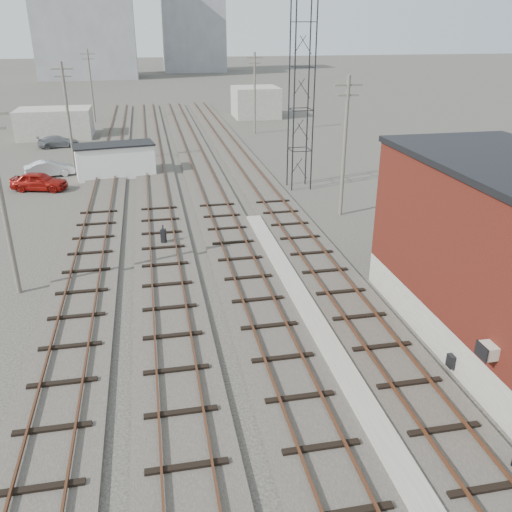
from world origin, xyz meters
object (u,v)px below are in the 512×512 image
object	(u,v)px
switch_stand	(163,236)
site_trailer	(115,160)
car_silver	(49,169)
car_grey	(58,141)
car_red	(39,181)

from	to	relation	value
switch_stand	site_trailer	bearing A→B (deg)	123.39
car_silver	car_grey	bearing A→B (deg)	-8.55
switch_stand	car_red	distance (m)	16.06
site_trailer	car_grey	world-z (taller)	site_trailer
site_trailer	car_silver	distance (m)	5.64
car_red	car_grey	xyz separation A→B (m)	(-0.74, 16.40, -0.12)
car_red	car_silver	size ratio (longest dim) A/B	1.05
switch_stand	car_silver	bearing A→B (deg)	138.66
site_trailer	car_grey	xyz separation A→B (m)	(-6.38, 13.21, -0.79)
car_grey	car_red	bearing A→B (deg)	169.51
switch_stand	car_red	bearing A→B (deg)	145.92
switch_stand	site_trailer	xyz separation A→B (m)	(-3.30, 16.54, 0.83)
switch_stand	car_red	size ratio (longest dim) A/B	0.28
switch_stand	car_red	world-z (taller)	car_red
site_trailer	car_grey	distance (m)	14.69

